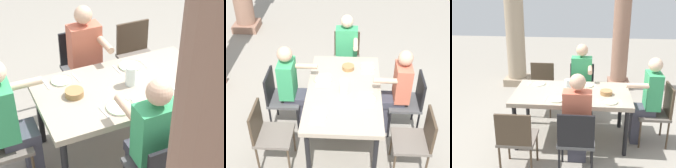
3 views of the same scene
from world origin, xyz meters
The scene contains 26 objects.
ground_plane centered at (0.00, 0.00, 0.00)m, with size 16.00×16.00×0.00m, color gray.
dining_table centered at (0.00, 0.00, 0.68)m, with size 1.67×0.96×0.75m.
chair_west_north centered at (-0.60, 0.90, 0.52)m, with size 0.44×0.44×0.88m.
chair_west_south centered at (-0.60, -0.90, 0.50)m, with size 0.44×0.44×0.86m.
chair_mid_north centered at (0.11, 0.90, 0.52)m, with size 0.44×0.44×0.88m.
chair_mid_south centered at (0.11, -0.90, 0.52)m, with size 0.44×0.44×0.89m.
chair_head_east centered at (1.25, 0.00, 0.51)m, with size 0.44×0.44×0.89m.
diner_woman_green centered at (0.11, -0.70, 0.68)m, with size 0.34×0.49×1.27m.
diner_man_white centered at (1.07, 0.00, 0.68)m, with size 0.49×0.35×1.29m.
diner_guest_third centered at (0.12, 0.70, 0.69)m, with size 0.35×0.49×1.29m.
stone_column_near centered at (-1.41, 2.31, 1.33)m, with size 0.53×0.53×2.72m.
stone_column_centre centered at (0.89, 2.31, 1.45)m, with size 0.46×0.46×2.95m.
plate_0 centered at (-0.53, 0.28, 0.75)m, with size 0.20×0.20×0.02m.
fork_0 centered at (-0.68, 0.28, 0.75)m, with size 0.02×0.17×0.01m, color silver.
spoon_0 centered at (-0.38, 0.28, 0.75)m, with size 0.02×0.17×0.01m, color silver.
plate_1 centered at (-0.20, -0.29, 0.75)m, with size 0.24×0.24×0.02m.
fork_1 centered at (-0.35, -0.29, 0.75)m, with size 0.02×0.17×0.01m, color silver.
spoon_1 centered at (-0.05, -0.29, 0.75)m, with size 0.02×0.17×0.01m, color silver.
plate_2 centered at (0.20, 0.29, 0.75)m, with size 0.24×0.24×0.02m.
fork_2 centered at (0.05, 0.29, 0.75)m, with size 0.02×0.17×0.01m, color silver.
spoon_2 centered at (0.35, 0.29, 0.75)m, with size 0.02×0.17×0.01m, color silver.
plate_3 centered at (0.52, -0.32, 0.75)m, with size 0.20×0.20×0.02m.
fork_3 centered at (0.37, -0.32, 0.75)m, with size 0.02×0.17×0.01m, color silver.
spoon_3 centered at (0.67, -0.32, 0.75)m, with size 0.02×0.17×0.01m, color silver.
water_pitcher centered at (-0.06, 0.00, 0.83)m, with size 0.10×0.10×0.19m.
bread_basket centered at (0.49, -0.04, 0.78)m, with size 0.17×0.17×0.06m, color #9E7547.
Camera 3 is at (0.24, -3.81, 2.27)m, focal length 45.64 mm.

